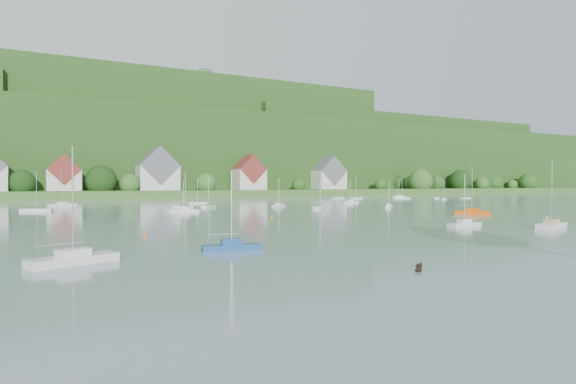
% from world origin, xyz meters
% --- Properties ---
extents(far_shore_strip, '(600.00, 60.00, 3.00)m').
position_xyz_m(far_shore_strip, '(0.00, 200.00, 1.50)').
color(far_shore_strip, '#2E5520').
rests_on(far_shore_strip, ground).
extents(forested_ridge, '(620.00, 181.22, 69.89)m').
position_xyz_m(forested_ridge, '(0.39, 268.57, 22.89)').
color(forested_ridge, '#153A12').
rests_on(forested_ridge, ground).
extents(village_building_1, '(12.00, 9.36, 14.00)m').
position_xyz_m(village_building_1, '(-30.00, 189.00, 8.75)').
color(village_building_1, beige).
rests_on(village_building_1, far_shore_strip).
extents(village_building_2, '(16.00, 11.44, 18.00)m').
position_xyz_m(village_building_2, '(5.00, 188.00, 10.27)').
color(village_building_2, beige).
rests_on(village_building_2, far_shore_strip).
extents(village_building_3, '(13.00, 10.40, 15.50)m').
position_xyz_m(village_building_3, '(45.00, 186.00, 9.43)').
color(village_building_3, beige).
rests_on(village_building_3, far_shore_strip).
extents(village_building_4, '(15.00, 10.40, 16.50)m').
position_xyz_m(village_building_4, '(90.00, 190.00, 9.59)').
color(village_building_4, beige).
rests_on(village_building_4, far_shore_strip).
extents(near_sailboat_0, '(6.36, 3.92, 8.32)m').
position_xyz_m(near_sailboat_0, '(-38.13, 25.88, 0.44)').
color(near_sailboat_0, silver).
rests_on(near_sailboat_0, ground).
extents(near_sailboat_1, '(5.18, 2.21, 6.77)m').
position_xyz_m(near_sailboat_1, '(-25.63, 27.35, 0.40)').
color(near_sailboat_1, navy).
rests_on(near_sailboat_1, ground).
extents(near_sailboat_2, '(6.74, 3.53, 8.76)m').
position_xyz_m(near_sailboat_2, '(17.97, 27.10, 0.46)').
color(near_sailboat_2, silver).
rests_on(near_sailboat_2, ground).
extents(near_sailboat_3, '(5.25, 1.76, 6.98)m').
position_xyz_m(near_sailboat_3, '(9.97, 33.99, 0.40)').
color(near_sailboat_3, silver).
rests_on(near_sailboat_3, ground).
extents(near_sailboat_5, '(5.90, 5.69, 8.65)m').
position_xyz_m(near_sailboat_5, '(31.98, 51.79, 0.45)').
color(near_sailboat_5, '#C44C0A').
rests_on(near_sailboat_5, ground).
extents(mooring_buoy_0, '(0.44, 0.44, 0.44)m').
position_xyz_m(mooring_buoy_0, '(-36.97, 27.26, 0.00)').
color(mooring_buoy_0, '#F76E00').
rests_on(mooring_buoy_0, ground).
extents(mooring_buoy_1, '(0.40, 0.40, 0.40)m').
position_xyz_m(mooring_buoy_1, '(0.69, 27.90, 0.00)').
color(mooring_buoy_1, silver).
rests_on(mooring_buoy_1, ground).
extents(mooring_buoy_3, '(0.48, 0.48, 0.48)m').
position_xyz_m(mooring_buoy_3, '(-5.23, 61.05, 0.00)').
color(mooring_buoy_3, '#F76E00').
rests_on(mooring_buoy_3, ground).
extents(mooring_buoy_4, '(0.47, 0.47, 0.47)m').
position_xyz_m(mooring_buoy_4, '(31.90, 36.89, 0.00)').
color(mooring_buoy_4, silver).
rests_on(mooring_buoy_4, ground).
extents(mooring_buoy_5, '(0.41, 0.41, 0.41)m').
position_xyz_m(mooring_buoy_5, '(-30.23, 40.46, 0.00)').
color(mooring_buoy_5, '#F76E00').
rests_on(mooring_buoy_5, ground).
extents(duck_pair, '(1.72, 1.52, 0.36)m').
position_xyz_m(duck_pair, '(-18.05, 12.86, 0.12)').
color(duck_pair, black).
rests_on(duck_pair, ground).
extents(far_sailboat_cluster, '(197.97, 77.51, 8.71)m').
position_xyz_m(far_sailboat_cluster, '(13.72, 115.02, 0.37)').
color(far_sailboat_cluster, silver).
rests_on(far_sailboat_cluster, ground).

